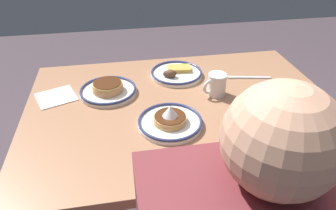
{
  "coord_description": "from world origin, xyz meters",
  "views": [
    {
      "loc": [
        0.24,
        1.02,
        1.4
      ],
      "look_at": [
        0.07,
        0.04,
        0.75
      ],
      "focal_mm": 33.09,
      "sensor_mm": 36.0,
      "label": 1
    }
  ],
  "objects": [
    {
      "name": "fork_near",
      "position": [
        -0.35,
        -0.17,
        0.73
      ],
      "size": [
        0.2,
        0.06,
        0.01
      ],
      "color": "silver",
      "rests_on": "dining_table"
    },
    {
      "name": "plate_center_pancakes",
      "position": [
        0.29,
        -0.14,
        0.74
      ],
      "size": [
        0.24,
        0.24,
        0.05
      ],
      "color": "silver",
      "rests_on": "dining_table"
    },
    {
      "name": "paper_napkin",
      "position": [
        0.51,
        -0.14,
        0.73
      ],
      "size": [
        0.19,
        0.18,
        0.0
      ],
      "primitive_type": "cube",
      "rotation": [
        0.0,
        0.0,
        0.37
      ],
      "color": "white",
      "rests_on": "dining_table"
    },
    {
      "name": "plate_near_main",
      "position": [
        -0.02,
        -0.24,
        0.74
      ],
      "size": [
        0.24,
        0.24,
        0.05
      ],
      "color": "white",
      "rests_on": "dining_table"
    },
    {
      "name": "plate_far_companion",
      "position": [
        0.07,
        0.13,
        0.74
      ],
      "size": [
        0.24,
        0.24,
        0.08
      ],
      "color": "white",
      "rests_on": "dining_table"
    },
    {
      "name": "coffee_mug",
      "position": [
        -0.15,
        -0.05,
        0.77
      ],
      "size": [
        0.11,
        0.08,
        0.09
      ],
      "color": "white",
      "rests_on": "dining_table"
    },
    {
      "name": "dining_table",
      "position": [
        0.0,
        0.0,
        0.65
      ],
      "size": [
        1.24,
        0.88,
        0.72
      ],
      "color": "#A37050",
      "rests_on": "ground_plane"
    }
  ]
}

